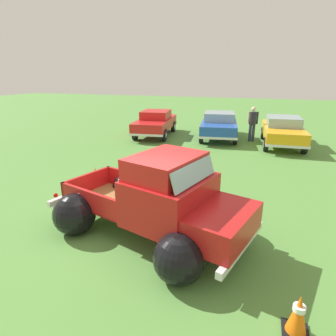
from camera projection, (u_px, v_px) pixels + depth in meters
The scene contains 8 objects.
ground_plane at pixel (147, 232), 6.53m from camera, with size 80.00×80.00×0.00m, color #548C3D.
vintage_pickup_truck at pixel (160, 206), 6.08m from camera, with size 4.97×3.71×1.96m.
show_car_0 at pixel (155, 122), 16.55m from camera, with size 2.35×4.50×1.43m.
show_car_1 at pixel (219, 124), 15.86m from camera, with size 2.47×4.57×1.43m.
show_car_2 at pixel (283, 130), 14.21m from camera, with size 2.11×4.41×1.43m.
spectator_0 at pixel (253, 122), 14.99m from camera, with size 0.54×0.38×1.84m.
lane_cone_0 at pixel (96, 177), 9.13m from camera, with size 0.36×0.36×0.63m.
lane_cone_1 at pixel (298, 315), 3.89m from camera, with size 0.36×0.36×0.63m.
Camera 1 is at (2.28, -5.28, 3.45)m, focal length 30.27 mm.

